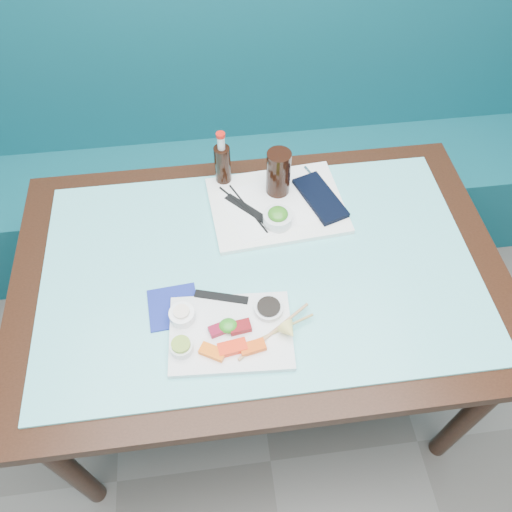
{
  "coord_description": "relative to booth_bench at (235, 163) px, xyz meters",
  "views": [
    {
      "loc": [
        -0.11,
        0.64,
        1.91
      ],
      "look_at": [
        -0.01,
        1.46,
        0.8
      ],
      "focal_mm": 35.0,
      "sensor_mm": 36.0,
      "label": 1
    }
  ],
  "objects": [
    {
      "name": "tuna_left",
      "position": [
        -0.13,
        -1.04,
        0.41
      ],
      "size": [
        0.06,
        0.04,
        0.02
      ],
      "primitive_type": "cube",
      "rotation": [
        0.0,
        0.0,
        0.28
      ],
      "color": "maroon",
      "rests_on": "sashimi_plate"
    },
    {
      "name": "wasabi_fill",
      "position": [
        -0.23,
        -1.08,
        0.43
      ],
      "size": [
        0.06,
        0.06,
        0.01
      ],
      "primitive_type": "cylinder",
      "rotation": [
        0.0,
        0.0,
        0.36
      ],
      "color": "#81A635",
      "rests_on": "ramekin_wasabi"
    },
    {
      "name": "salmon_right",
      "position": [
        -0.05,
        -1.1,
        0.41
      ],
      "size": [
        0.07,
        0.04,
        0.02
      ],
      "primitive_type": "cube",
      "rotation": [
        0.0,
        0.0,
        0.19
      ],
      "color": "#ED4A09",
      "rests_on": "sashimi_plate"
    },
    {
      "name": "tray_sleeve",
      "position": [
        -0.01,
        -0.63,
        0.4
      ],
      "size": [
        0.13,
        0.14,
        0.0
      ],
      "primitive_type": "cube",
      "rotation": [
        0.0,
        0.0,
        0.75
      ],
      "color": "black",
      "rests_on": "serving_tray"
    },
    {
      "name": "black_chopstick_a",
      "position": [
        -0.02,
        -0.63,
        0.4
      ],
      "size": [
        0.14,
        0.2,
        0.01
      ],
      "primitive_type": "cylinder",
      "rotation": [
        1.57,
        0.0,
        0.62
      ],
      "color": "black",
      "rests_on": "serving_tray"
    },
    {
      "name": "lemon_wedge",
      "position": [
        0.04,
        -1.07,
        0.42
      ],
      "size": [
        0.06,
        0.05,
        0.05
      ],
      "primitive_type": "cone",
      "rotation": [
        1.57,
        0.0,
        0.45
      ],
      "color": "#F1DE72",
      "rests_on": "sashimi_plate"
    },
    {
      "name": "seaweed_bowl",
      "position": [
        0.07,
        -0.7,
        0.42
      ],
      "size": [
        0.11,
        0.11,
        0.04
      ],
      "primitive_type": "cylinder",
      "rotation": [
        0.0,
        0.0,
        0.34
      ],
      "color": "silver",
      "rests_on": "serving_tray"
    },
    {
      "name": "sashimi_plate",
      "position": [
        -0.1,
        -1.04,
        0.39
      ],
      "size": [
        0.33,
        0.24,
        0.02
      ],
      "primitive_type": "cube",
      "rotation": [
        0.0,
        0.0,
        -0.06
      ],
      "color": "silver",
      "rests_on": "glass_top"
    },
    {
      "name": "booth_bench",
      "position": [
        0.0,
        0.0,
        0.0
      ],
      "size": [
        3.0,
        0.56,
        1.17
      ],
      "color": "#0E4E59",
      "rests_on": "ground"
    },
    {
      "name": "black_chopstick_b",
      "position": [
        -0.01,
        -0.63,
        0.4
      ],
      "size": [
        0.1,
        0.21,
        0.01
      ],
      "primitive_type": "cylinder",
      "rotation": [
        1.57,
        0.0,
        0.42
      ],
      "color": "black",
      "rests_on": "serving_tray"
    },
    {
      "name": "glass_top",
      "position": [
        0.0,
        -0.84,
        0.38
      ],
      "size": [
        1.22,
        0.76,
        0.01
      ],
      "primitive_type": "cube",
      "color": "#68CFD1",
      "rests_on": "dining_table"
    },
    {
      "name": "fork",
      "position": [
        0.21,
        -0.52,
        0.4
      ],
      "size": [
        0.04,
        0.08,
        0.01
      ],
      "primitive_type": "cylinder",
      "rotation": [
        1.57,
        0.0,
        0.39
      ],
      "color": "white",
      "rests_on": "serving_tray"
    },
    {
      "name": "ginger_fill",
      "position": [
        -0.22,
        -0.99,
        0.43
      ],
      "size": [
        0.05,
        0.05,
        0.01
      ],
      "primitive_type": "cylinder",
      "rotation": [
        0.0,
        0.0,
        -0.3
      ],
      "color": "#F8E4CB",
      "rests_on": "ramekin_ginger"
    },
    {
      "name": "cola_glass",
      "position": [
        0.09,
        -0.57,
        0.47
      ],
      "size": [
        0.09,
        0.09,
        0.15
      ],
      "primitive_type": "cylinder",
      "rotation": [
        0.0,
        0.0,
        0.17
      ],
      "color": "black",
      "rests_on": "serving_tray"
    },
    {
      "name": "paper_placemat",
      "position": [
        0.08,
        -0.62,
        0.4
      ],
      "size": [
        0.36,
        0.29,
        0.0
      ],
      "primitive_type": "cube",
      "rotation": [
        0.0,
        0.0,
        0.27
      ],
      "color": "white",
      "rests_on": "serving_tray"
    },
    {
      "name": "wooden_chopstick_a",
      "position": [
        0.01,
        -1.06,
        0.4
      ],
      "size": [
        0.2,
        0.14,
        0.01
      ],
      "primitive_type": "cylinder",
      "rotation": [
        1.57,
        0.0,
        -0.97
      ],
      "color": "tan",
      "rests_on": "sashimi_plate"
    },
    {
      "name": "cola_bottle_neck",
      "position": [
        -0.07,
        -0.49,
        0.55
      ],
      "size": [
        0.03,
        0.03,
        0.04
      ],
      "primitive_type": "cylinder",
      "rotation": [
        0.0,
        0.0,
        -0.35
      ],
      "color": "silver",
      "rests_on": "cola_bottle_body"
    },
    {
      "name": "dining_table",
      "position": [
        0.0,
        -0.84,
        0.29
      ],
      "size": [
        1.4,
        0.9,
        0.75
      ],
      "color": "black",
      "rests_on": "ground"
    },
    {
      "name": "cola_bottle_cap",
      "position": [
        -0.07,
        -0.49,
        0.58
      ],
      "size": [
        0.04,
        0.04,
        0.01
      ],
      "primitive_type": "cylinder",
      "rotation": [
        0.0,
        0.0,
        0.38
      ],
      "color": "red",
      "rests_on": "cola_bottle_neck"
    },
    {
      "name": "salmon_mid",
      "position": [
        -0.1,
        -1.09,
        0.41
      ],
      "size": [
        0.08,
        0.04,
        0.02
      ],
      "primitive_type": "cube",
      "rotation": [
        0.0,
        0.0,
        0.14
      ],
      "color": "#FF290A",
      "rests_on": "sashimi_plate"
    },
    {
      "name": "soy_fill",
      "position": [
        0.0,
        -0.99,
        0.42
      ],
      "size": [
        0.08,
        0.08,
        0.01
      ],
      "primitive_type": "cylinder",
      "rotation": [
        0.0,
        0.0,
        0.32
      ],
      "color": "black",
      "rests_on": "soy_dish"
    },
    {
      "name": "soy_dish",
      "position": [
        0.0,
        -0.99,
        0.41
      ],
      "size": [
        0.09,
        0.09,
        0.02
      ],
      "primitive_type": "cylinder",
      "rotation": [
        0.0,
        0.0,
        0.14
      ],
      "color": "silver",
      "rests_on": "sashimi_plate"
    },
    {
      "name": "chopstick_sleeve",
      "position": [
        -0.12,
        -0.94,
        0.4
      ],
      "size": [
        0.15,
        0.06,
        0.0
      ],
      "primitive_type": "cube",
      "rotation": [
        0.0,
        0.0,
        -0.29
      ],
      "color": "black",
      "rests_on": "sashimi_plate"
    },
    {
      "name": "tuna_right",
      "position": [
        -0.08,
        -1.04,
        0.41
      ],
      "size": [
        0.06,
        0.04,
        0.02
      ],
      "primitive_type": "cube",
      "rotation": [
        0.0,
        0.0,
        0.14
      ],
      "color": "maroon",
      "rests_on": "sashimi_plate"
    },
    {
      "name": "ramekin_ginger",
      "position": [
        -0.22,
        -0.99,
        0.41
      ],
      "size": [
        0.08,
        0.08,
        0.03
      ],
      "primitive_type": "cylinder",
      "rotation": [
        0.0,
        0.0,
        -0.17
      ],
      "color": "white",
      "rests_on": "sashimi_plate"
    },
    {
      "name": "wooden_chopstick_b",
      "position": [
        0.02,
        -1.06,
        0.4
      ],
      "size": [
        0.2,
        0.08,
        0.01
      ],
      "primitive_type": "cylinder",
      "rotation": [
        1.57,
        0.0,
        -1.22
      ],
      "color": "tan",
      "rests_on": "sashimi_plate"
    },
    {
      "name": "salmon_left",
      "position": [
        -0.15,
        -1.1,
        0.41
      ],
      "size": [
        0.07,
        0.06,
        0.02
      ],
      "primitive_type": "cube",
      "rotation": [
        0.0,
        0.0,
        -0.52
      ],
      "color": "#FF630A",
      "rests_on": "sashimi_plate"
    },
    {
      "name": "seaweed_salad",
      "position": [
        0.07,
        -0.7,
        0.44
      ],
      "size": [
        0.07,
        0.07,
        0.03
      ],
      "primitive_type": "ellipsoid",
      "rotation": [
        0.0,
        0.0,
        0.22
      ],
      "color": "#327D1C",
      "rests_on": "seaweed_bowl"
    },
    {
      "name": "cola_bottle_body",
      "position": [
        -0.07,
        -0.49,
        0.46
      ],
      "size": [
        0.06,
        0.06,
        0.14
      ],
      "primitive_type": "cylinder",
      "rotation": [
        0.0,
        0.0,
        0.13
      ],
      "color": "black",
      "rests_on": "glass_top"
    },
    {
      "name": "serving_tray",
      "position": [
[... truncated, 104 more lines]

